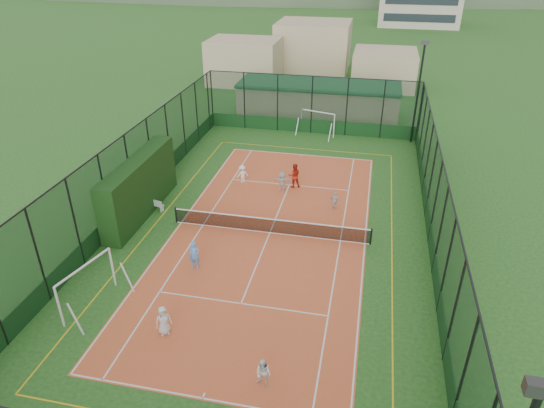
{
  "coord_description": "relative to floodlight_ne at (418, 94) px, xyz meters",
  "views": [
    {
      "loc": [
        5.13,
        -23.44,
        15.15
      ],
      "look_at": [
        -0.15,
        1.32,
        1.2
      ],
      "focal_mm": 32.0,
      "sensor_mm": 36.0,
      "label": 1
    }
  ],
  "objects": [
    {
      "name": "coach",
      "position": [
        -8.23,
        -10.4,
        -3.26
      ],
      "size": [
        0.98,
        0.85,
        1.71
      ],
      "primitive_type": "imported",
      "rotation": [
        0.0,
        0.0,
        3.43
      ],
      "color": "#AE2112",
      "rests_on": "court_slab"
    },
    {
      "name": "child_near_right",
      "position": [
        -6.51,
        -27.39,
        -3.48
      ],
      "size": [
        0.72,
        0.63,
        1.27
      ],
      "primitive_type": "imported",
      "rotation": [
        0.0,
        0.0,
        -0.26
      ],
      "color": "white",
      "rests_on": "court_slab"
    },
    {
      "name": "floodlight_ne",
      "position": [
        0.0,
        0.0,
        0.0
      ],
      "size": [
        0.6,
        0.26,
        8.25
      ],
      "primitive_type": null,
      "color": "black",
      "rests_on": "ground"
    },
    {
      "name": "tennis_balls",
      "position": [
        -7.6,
        -15.26,
        -4.08
      ],
      "size": [
        4.36,
        1.64,
        0.07
      ],
      "color": "#CCE033",
      "rests_on": "court_slab"
    },
    {
      "name": "white_bench",
      "position": [
        -16.4,
        -15.36,
        -3.72
      ],
      "size": [
        1.48,
        0.71,
        0.8
      ],
      "primitive_type": null,
      "rotation": [
        0.0,
        0.0,
        -0.23
      ],
      "color": "white",
      "rests_on": "ground"
    },
    {
      "name": "child_far_left",
      "position": [
        -11.87,
        -10.56,
        -3.45
      ],
      "size": [
        0.98,
        0.93,
        1.34
      ],
      "primitive_type": "imported",
      "rotation": [
        0.0,
        0.0,
        3.82
      ],
      "color": "white",
      "rests_on": "court_slab"
    },
    {
      "name": "clubhouse",
      "position": [
        -8.6,
        5.4,
        -2.55
      ],
      "size": [
        15.2,
        7.2,
        3.15
      ],
      "primitive_type": null,
      "color": "tan",
      "rests_on": "ground"
    },
    {
      "name": "hedge_left",
      "position": [
        -16.9,
        -15.9,
        -2.34
      ],
      "size": [
        1.23,
        8.17,
        3.58
      ],
      "primitive_type": "cube",
      "color": "black",
      "rests_on": "ground"
    },
    {
      "name": "child_far_back",
      "position": [
        -8.95,
        -11.07,
        -3.43
      ],
      "size": [
        1.32,
        0.63,
        1.37
      ],
      "primitive_type": "imported",
      "rotation": [
        0.0,
        0.0,
        3.33
      ],
      "color": "silver",
      "rests_on": "court_slab"
    },
    {
      "name": "tennis_net",
      "position": [
        -8.6,
        -16.6,
        -3.59
      ],
      "size": [
        11.67,
        0.12,
        1.06
      ],
      "primitive_type": null,
      "color": "black",
      "rests_on": "ground"
    },
    {
      "name": "child_near_mid",
      "position": [
        -11.68,
        -20.75,
        -3.33
      ],
      "size": [
        0.59,
        0.4,
        1.58
      ],
      "primitive_type": "imported",
      "rotation": [
        0.0,
        0.0,
        0.03
      ],
      "color": "#5296E9",
      "rests_on": "court_slab"
    },
    {
      "name": "ground",
      "position": [
        -8.6,
        -16.6,
        -4.12
      ],
      "size": [
        300.0,
        300.0,
        0.0
      ],
      "primitive_type": "plane",
      "color": "#1E501B",
      "rests_on": "ground"
    },
    {
      "name": "court_slab",
      "position": [
        -8.6,
        -16.6,
        -4.12
      ],
      "size": [
        11.17,
        23.97,
        0.01
      ],
      "primitive_type": "cube",
      "color": "#C7452C",
      "rests_on": "ground"
    },
    {
      "name": "futsal_goal_near",
      "position": [
        -15.48,
        -24.52,
        -3.03
      ],
      "size": [
        3.52,
        1.79,
        2.18
      ],
      "primitive_type": null,
      "rotation": [
        0.0,
        0.0,
        1.32
      ],
      "color": "white",
      "rests_on": "ground"
    },
    {
      "name": "futsal_goal_far",
      "position": [
        -7.99,
        0.04,
        -3.09
      ],
      "size": [
        3.33,
        1.82,
        2.07
      ],
      "primitive_type": null,
      "rotation": [
        0.0,
        0.0,
        -0.29
      ],
      "color": "white",
      "rests_on": "ground"
    },
    {
      "name": "child_near_left",
      "position": [
        -11.34,
        -25.56,
        -3.41
      ],
      "size": [
        0.83,
        0.77,
        1.42
      ],
      "primitive_type": "imported",
      "rotation": [
        0.0,
        0.0,
        0.62
      ],
      "color": "silver",
      "rests_on": "court_slab"
    },
    {
      "name": "perimeter_fence",
      "position": [
        -8.6,
        -16.6,
        -1.62
      ],
      "size": [
        18.12,
        34.12,
        5.0
      ],
      "primitive_type": null,
      "color": "black",
      "rests_on": "ground"
    },
    {
      "name": "child_far_right",
      "position": [
        -5.19,
        -12.96,
        -3.53
      ],
      "size": [
        0.72,
        0.39,
        1.17
      ],
      "primitive_type": "imported",
      "rotation": [
        0.0,
        0.0,
        2.98
      ],
      "color": "silver",
      "rests_on": "court_slab"
    }
  ]
}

